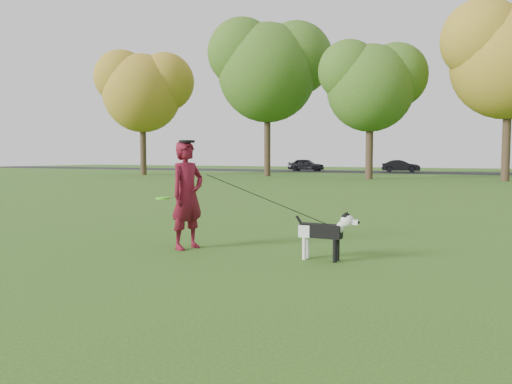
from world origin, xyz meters
The scene contains 8 objects.
ground centered at (0.00, 0.00, 0.00)m, with size 120.00×120.00×0.00m, color #285116.
road centered at (0.00, 40.00, 0.01)m, with size 120.00×7.00×0.02m, color black.
man centered at (-1.01, -0.32, 0.88)m, with size 0.64×0.42×1.76m, color #520B19.
dog centered at (1.32, -0.24, 0.45)m, with size 0.96×0.19×0.73m.
car_left centered at (-13.64, 40.00, 0.63)m, with size 1.44×3.58×1.22m, color black.
car_mid centered at (-4.41, 40.00, 0.58)m, with size 1.19×3.41×1.12m, color black.
man_held_items centered at (0.40, -0.31, 0.87)m, with size 2.96×0.38×1.28m.
tree_row centered at (-1.43, 26.07, 7.41)m, with size 51.74×8.86×12.01m.
Camera 1 is at (3.51, -7.11, 1.52)m, focal length 35.00 mm.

